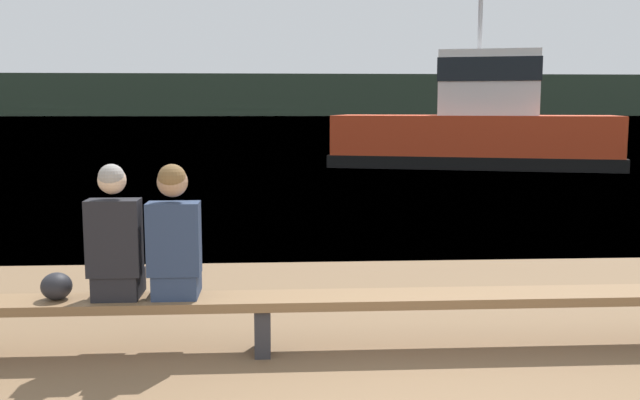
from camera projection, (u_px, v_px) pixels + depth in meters
water_surface at (280, 117)px, 127.50m from camera, size 240.00×240.00×0.00m
far_shoreline at (279, 95)px, 147.08m from camera, size 600.00×12.00×8.35m
bench_main at (263, 306)px, 5.49m from camera, size 7.58×0.41×0.44m
person_left at (115, 241)px, 5.36m from camera, size 0.39×0.41×1.03m
person_right at (174, 238)px, 5.38m from camera, size 0.39×0.42×1.03m
shopping_bag at (56, 286)px, 5.38m from camera, size 0.23×0.23×0.21m
tugboat_red at (476, 130)px, 22.54m from camera, size 9.34×5.49×6.17m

